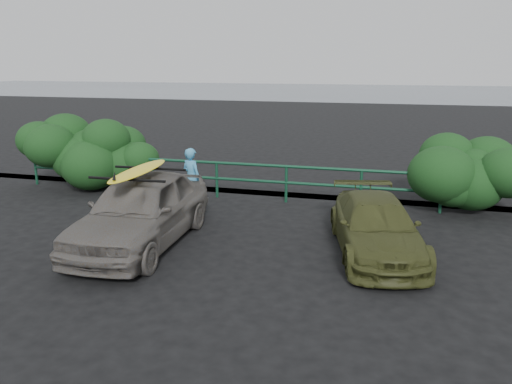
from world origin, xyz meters
TOP-DOWN VIEW (x-y plane):
  - ground at (0.00, 0.00)m, footprint 80.00×80.00m
  - ocean at (0.00, 60.00)m, footprint 200.00×200.00m
  - guardrail at (0.00, 5.00)m, footprint 14.00×0.08m
  - shrub_left at (-4.80, 5.40)m, footprint 3.20×2.40m
  - shrub_right at (5.00, 5.50)m, footprint 3.20×2.40m
  - sedan at (-1.27, 1.03)m, footprint 1.92×4.46m
  - olive_vehicle at (3.49, 1.78)m, footprint 2.33×4.05m
  - man at (-1.27, 3.81)m, footprint 0.69×0.59m
  - roof_rack at (-1.27, 1.03)m, footprint 1.66×1.19m
  - surfboard at (-1.27, 1.03)m, footprint 0.58×2.43m

SIDE VIEW (x-z plane):
  - ground at x=0.00m, z-range 0.00..0.00m
  - ocean at x=0.00m, z-range 0.00..0.00m
  - guardrail at x=0.00m, z-range 0.00..1.04m
  - olive_vehicle at x=3.49m, z-range 0.00..1.10m
  - sedan at x=-1.27m, z-range 0.00..1.50m
  - man at x=-1.27m, z-range 0.00..1.60m
  - shrub_right at x=5.00m, z-range 0.00..2.12m
  - shrub_left at x=-4.80m, z-range 0.00..2.33m
  - roof_rack at x=-1.27m, z-range 1.50..1.55m
  - surfboard at x=-1.27m, z-range 1.55..1.63m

